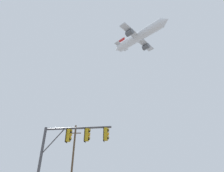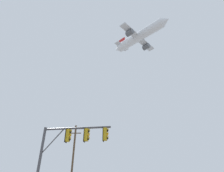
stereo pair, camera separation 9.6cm
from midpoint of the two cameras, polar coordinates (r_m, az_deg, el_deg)
signal_pole_near at (r=14.27m, az=-12.92°, el=-17.13°), size 5.18×1.00×5.56m
utility_pole at (r=29.47m, az=-11.97°, el=-20.78°), size 2.20×0.28×9.92m
airplane at (r=59.36m, az=8.60°, el=15.08°), size 16.16×15.64×5.46m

